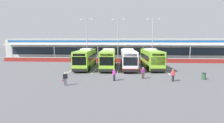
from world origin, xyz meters
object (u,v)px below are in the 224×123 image
Objects in this scene: pedestrian_in_dark_coat at (173,75)px; lamp_post_west at (87,37)px; coach_bus_right_centre at (151,59)px; pedestrian_with_handbag at (65,78)px; coach_bus_left_centre at (108,59)px; pedestrian_near_bin at (114,74)px; coach_bus_leftmost at (86,59)px; litter_bin at (204,76)px; lamp_post_east at (153,37)px; coach_bus_centre at (128,59)px; pedestrian_child at (143,73)px; lamp_post_centre at (118,37)px.

pedestrian_in_dark_coat is 27.14m from lamp_post_west.
pedestrian_with_handbag is (-12.31, -14.56, -0.93)m from coach_bus_right_centre.
pedestrian_near_bin is (1.79, -10.75, -0.91)m from coach_bus_left_centre.
coach_bus_leftmost is at bearing -179.18° from coach_bus_left_centre.
litter_bin is at bearing -32.97° from coach_bus_left_centre.
pedestrian_in_dark_coat is (9.56, -10.50, -0.91)m from coach_bus_left_centre.
lamp_post_east is at bearing 60.63° from pedestrian_with_handbag.
lamp_post_west is (-10.44, 10.59, 4.50)m from coach_bus_centre.
pedestrian_child is at bearing 24.53° from pedestrian_with_handbag.
coach_bus_leftmost is at bearing -117.24° from lamp_post_centre.
lamp_post_east reaches higher than coach_bus_left_centre.
lamp_post_west is 1.00× the size of lamp_post_east.
pedestrian_in_dark_coat is (1.18, -11.43, -0.91)m from coach_bus_right_centre.
coach_bus_centre is 1.00× the size of coach_bus_right_centre.
coach_bus_left_centre is at bearing -58.22° from lamp_post_west.
lamp_post_east is (6.44, 11.59, 4.50)m from coach_bus_centre.
pedestrian_child and pedestrian_near_bin have the same top height.
coach_bus_leftmost reaches higher than pedestrian_near_bin.
pedestrian_with_handbag is 13.84m from pedestrian_in_dark_coat.
lamp_post_centre is 24.84m from litter_bin.
coach_bus_centre is at bearing -77.98° from lamp_post_centre.
lamp_post_centre is at bearing 123.56° from coach_bus_right_centre.
pedestrian_with_handbag is 0.15× the size of lamp_post_centre.
coach_bus_right_centre reaches higher than litter_bin.
pedestrian_in_dark_coat is 0.15× the size of lamp_post_west.
pedestrian_in_dark_coat is at bearing -61.60° from coach_bus_centre.
lamp_post_west is at bearing 121.78° from coach_bus_left_centre.
coach_bus_centre is at bearing 0.73° from coach_bus_left_centre.
lamp_post_east is (14.21, 25.26, 5.43)m from pedestrian_with_handbag.
pedestrian_child is 1.74× the size of litter_bin.
pedestrian_near_bin reaches higher than litter_bin.
coach_bus_leftmost is 12.42m from pedestrian_near_bin.
coach_bus_centre is 13.17× the size of litter_bin.
pedestrian_with_handbag is at bearing -166.94° from pedestrian_in_dark_coat.
coach_bus_centre is 7.56× the size of pedestrian_in_dark_coat.
lamp_post_east reaches higher than coach_bus_right_centre.
coach_bus_right_centre is 13.45m from pedestrian_near_bin.
lamp_post_west is at bearing 127.38° from pedestrian_in_dark_coat.
coach_bus_centre is 11.03m from pedestrian_near_bin.
coach_bus_centre reaches higher than pedestrian_near_bin.
lamp_post_west is at bearing 96.27° from pedestrian_with_handbag.
coach_bus_left_centre is 1.00× the size of coach_bus_centre.
lamp_post_east is at bearing 77.78° from pedestrian_child.
coach_bus_right_centre is 7.56× the size of pedestrian_child.
pedestrian_child is 1.00× the size of pedestrian_near_bin.
lamp_post_east is at bearing 3.40° from lamp_post_west.
pedestrian_child is at bearing -179.65° from litter_bin.
coach_bus_right_centre reaches higher than pedestrian_in_dark_coat.
pedestrian_in_dark_coat is 4.75m from litter_bin.
coach_bus_right_centre is at bearing 6.36° from coach_bus_left_centre.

